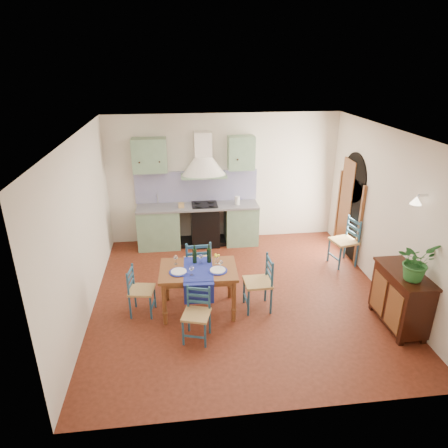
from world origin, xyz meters
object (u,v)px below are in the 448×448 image
Objects in this scene: dining_table at (199,274)px; chair_near at (197,314)px; potted_plant at (416,261)px; sideboard at (401,297)px.

chair_near is (-0.08, -0.70, -0.26)m from dining_table.
chair_near is 1.43× the size of potted_plant.
sideboard is (3.08, -0.06, 0.09)m from chair_near.
potted_plant reaches higher than dining_table.
dining_table is 1.18× the size of sideboard.
sideboard is (3.00, -0.76, -0.17)m from dining_table.
potted_plant is at bearing -17.70° from dining_table.
sideboard is 1.86× the size of potted_plant.
chair_near is at bearing 175.22° from potted_plant.
sideboard reaches higher than chair_near.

